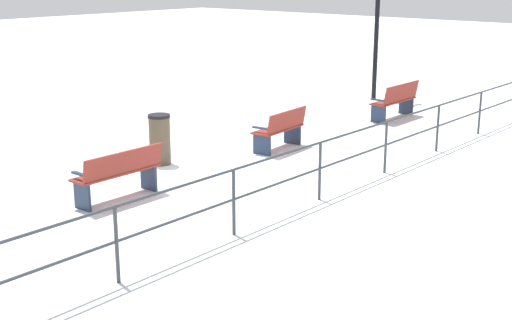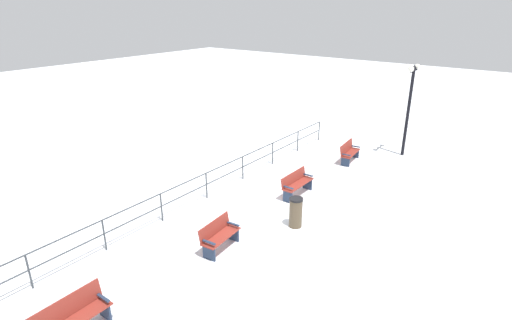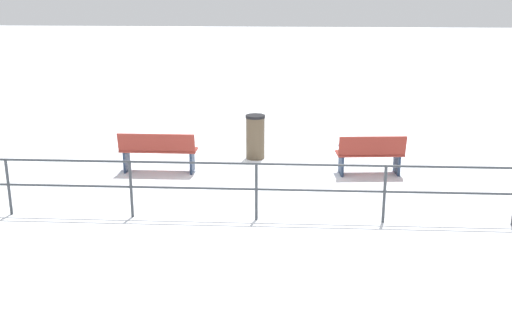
% 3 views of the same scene
% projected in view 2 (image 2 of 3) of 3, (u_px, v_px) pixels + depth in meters
% --- Properties ---
extents(ground_plane, '(80.00, 80.00, 0.00)m').
position_uv_depth(ground_plane, '(262.00, 218.00, 13.54)').
color(ground_plane, white).
rests_on(ground_plane, ground).
extents(bench_nearest, '(0.53, 1.65, 0.93)m').
position_uv_depth(bench_nearest, '(71.00, 318.00, 8.57)').
color(bench_nearest, maroon).
rests_on(bench_nearest, ground).
extents(bench_second, '(0.64, 1.41, 0.87)m').
position_uv_depth(bench_second, '(219.00, 235.00, 11.70)').
color(bench_second, maroon).
rests_on(bench_second, ground).
extents(bench_third, '(0.48, 1.60, 0.88)m').
position_uv_depth(bench_third, '(297.00, 183.00, 15.01)').
color(bench_third, maroon).
rests_on(bench_third, ground).
extents(bench_fourth, '(0.63, 1.52, 0.88)m').
position_uv_depth(bench_fourth, '(349.00, 152.00, 18.24)').
color(bench_fourth, maroon).
rests_on(bench_fourth, ground).
extents(lamppost_middle, '(0.25, 1.11, 4.21)m').
position_uv_depth(lamppost_middle, '(410.00, 98.00, 18.21)').
color(lamppost_middle, black).
rests_on(lamppost_middle, ground).
extents(waterfront_railing, '(0.05, 17.05, 1.01)m').
position_uv_depth(waterfront_railing, '(206.00, 181.00, 14.71)').
color(waterfront_railing, '#383D42').
rests_on(waterfront_railing, ground).
extents(trash_bin, '(0.44, 0.44, 1.00)m').
position_uv_depth(trash_bin, '(296.00, 212.00, 12.88)').
color(trash_bin, brown).
rests_on(trash_bin, ground).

